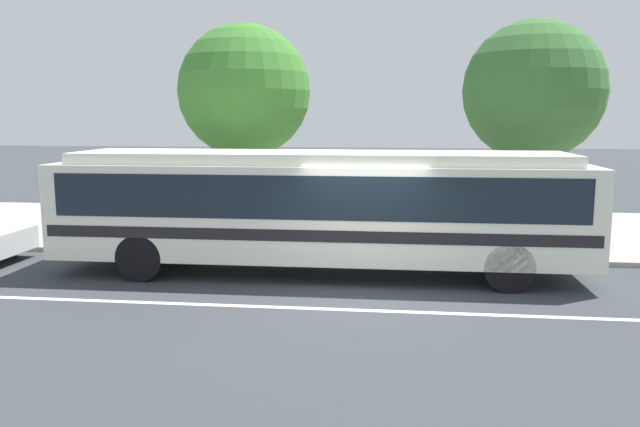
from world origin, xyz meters
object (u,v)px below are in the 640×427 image
(street_tree_mid_block, at_px, (533,91))
(pedestrian_waiting_near_sign, at_px, (332,204))
(bus_stop_sign, at_px, (485,189))
(pedestrian_walking_along_curb, at_px, (261,212))
(transit_bus, at_px, (320,203))
(street_tree_near_stop, at_px, (245,92))

(street_tree_mid_block, bearing_deg, pedestrian_waiting_near_sign, -159.15)
(bus_stop_sign, xyz_separation_m, street_tree_mid_block, (1.63, 3.01, 2.42))
(pedestrian_waiting_near_sign, xyz_separation_m, pedestrian_walking_along_curb, (-1.71, -0.90, -0.12))
(transit_bus, bearing_deg, street_tree_mid_block, 41.74)
(pedestrian_waiting_near_sign, bearing_deg, pedestrian_walking_along_curb, -152.38)
(transit_bus, xyz_separation_m, pedestrian_waiting_near_sign, (-0.00, 2.76, -0.39))
(transit_bus, distance_m, pedestrian_waiting_near_sign, 2.79)
(pedestrian_waiting_near_sign, bearing_deg, bus_stop_sign, -14.19)
(transit_bus, bearing_deg, pedestrian_waiting_near_sign, 90.03)
(street_tree_near_stop, relative_size, street_tree_mid_block, 0.99)
(pedestrian_waiting_near_sign, bearing_deg, street_tree_mid_block, 20.85)
(pedestrian_walking_along_curb, bearing_deg, street_tree_mid_block, 22.55)
(transit_bus, bearing_deg, bus_stop_sign, 25.59)
(pedestrian_waiting_near_sign, relative_size, street_tree_mid_block, 0.30)
(transit_bus, relative_size, street_tree_mid_block, 1.93)
(transit_bus, relative_size, pedestrian_walking_along_curb, 7.15)
(pedestrian_walking_along_curb, xyz_separation_m, street_tree_mid_block, (7.12, 2.96, 3.09))
(pedestrian_walking_along_curb, bearing_deg, transit_bus, -47.38)
(pedestrian_waiting_near_sign, xyz_separation_m, street_tree_mid_block, (5.41, 2.06, 2.97))
(street_tree_near_stop, xyz_separation_m, street_tree_mid_block, (8.05, 0.68, 0.00))
(pedestrian_waiting_near_sign, bearing_deg, transit_bus, -89.97)
(bus_stop_sign, distance_m, street_tree_near_stop, 7.24)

